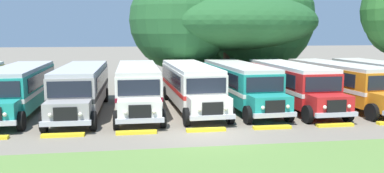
% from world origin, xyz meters
% --- Properties ---
extents(ground_plane, '(220.00, 220.00, 0.00)m').
position_xyz_m(ground_plane, '(0.00, 0.00, 0.00)').
color(ground_plane, slate).
extents(parked_bus_slot_1, '(2.91, 10.87, 2.82)m').
position_xyz_m(parked_bus_slot_1, '(-10.52, 6.84, 1.58)').
color(parked_bus_slot_1, teal).
rests_on(parked_bus_slot_1, ground_plane).
extents(parked_bus_slot_2, '(2.75, 10.85, 2.82)m').
position_xyz_m(parked_bus_slot_2, '(-6.77, 6.40, 1.58)').
color(parked_bus_slot_2, '#9E9993').
rests_on(parked_bus_slot_2, ground_plane).
extents(parked_bus_slot_3, '(2.73, 10.85, 2.82)m').
position_xyz_m(parked_bus_slot_3, '(-3.31, 6.47, 1.58)').
color(parked_bus_slot_3, silver).
rests_on(parked_bus_slot_3, ground_plane).
extents(parked_bus_slot_4, '(3.15, 10.90, 2.82)m').
position_xyz_m(parked_bus_slot_4, '(0.12, 6.66, 1.58)').
color(parked_bus_slot_4, silver).
rests_on(parked_bus_slot_4, ground_plane).
extents(parked_bus_slot_5, '(3.26, 10.93, 2.82)m').
position_xyz_m(parked_bus_slot_5, '(3.40, 6.71, 1.58)').
color(parked_bus_slot_5, teal).
rests_on(parked_bus_slot_5, ground_plane).
extents(parked_bus_slot_6, '(3.02, 10.88, 2.82)m').
position_xyz_m(parked_bus_slot_6, '(6.80, 6.33, 1.58)').
color(parked_bus_slot_6, red).
rests_on(parked_bus_slot_6, ground_plane).
extents(parked_bus_slot_7, '(3.67, 10.99, 2.82)m').
position_xyz_m(parked_bus_slot_7, '(10.27, 6.39, 1.58)').
color(parked_bus_slot_7, orange).
rests_on(parked_bus_slot_7, ground_plane).
extents(parked_bus_slot_8, '(3.01, 10.88, 2.82)m').
position_xyz_m(parked_bus_slot_8, '(13.75, 6.51, 1.58)').
color(parked_bus_slot_8, '#23519E').
rests_on(parked_bus_slot_8, ground_plane).
extents(curb_wheelstop_2, '(2.00, 0.36, 0.15)m').
position_xyz_m(curb_wheelstop_2, '(-6.94, 0.53, 0.07)').
color(curb_wheelstop_2, yellow).
rests_on(curb_wheelstop_2, ground_plane).
extents(curb_wheelstop_3, '(2.00, 0.36, 0.15)m').
position_xyz_m(curb_wheelstop_3, '(-3.47, 0.53, 0.07)').
color(curb_wheelstop_3, yellow).
rests_on(curb_wheelstop_3, ground_plane).
extents(curb_wheelstop_4, '(2.00, 0.36, 0.15)m').
position_xyz_m(curb_wheelstop_4, '(0.00, 0.53, 0.07)').
color(curb_wheelstop_4, yellow).
rests_on(curb_wheelstop_4, ground_plane).
extents(curb_wheelstop_5, '(2.00, 0.36, 0.15)m').
position_xyz_m(curb_wheelstop_5, '(3.47, 0.53, 0.07)').
color(curb_wheelstop_5, yellow).
rests_on(curb_wheelstop_5, ground_plane).
extents(curb_wheelstop_6, '(2.00, 0.36, 0.15)m').
position_xyz_m(curb_wheelstop_6, '(6.94, 0.53, 0.07)').
color(curb_wheelstop_6, yellow).
rests_on(curb_wheelstop_6, ground_plane).
extents(broad_shade_tree, '(17.21, 15.38, 11.30)m').
position_xyz_m(broad_shade_tree, '(5.12, 17.20, 6.00)').
color(broad_shade_tree, brown).
rests_on(broad_shade_tree, ground_plane).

